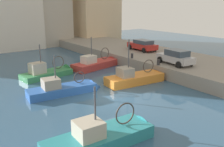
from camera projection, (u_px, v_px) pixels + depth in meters
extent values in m
plane|color=#335675|center=(111.00, 98.00, 19.03)|extent=(80.00, 80.00, 0.00)
cube|color=gray|center=(200.00, 69.00, 25.42)|extent=(9.00, 56.00, 1.20)
cube|color=orange|center=(134.00, 83.00, 22.72)|extent=(5.71, 2.47, 1.57)
cone|color=orange|center=(160.00, 78.00, 24.22)|extent=(1.08, 1.78, 1.70)
cube|color=#B2A893|center=(135.00, 76.00, 22.53)|extent=(5.47, 2.30, 0.08)
cube|color=gray|center=(125.00, 72.00, 21.89)|extent=(1.31, 1.49, 0.86)
cylinder|color=#4C4C51|center=(129.00, 58.00, 21.72)|extent=(0.10, 0.10, 3.41)
torus|color=#3F3833|center=(148.00, 66.00, 23.07)|extent=(1.24, 0.21, 1.24)
sphere|color=white|center=(114.00, 80.00, 22.72)|extent=(0.32, 0.32, 0.32)
cube|color=#BC3833|center=(95.00, 68.00, 28.12)|extent=(5.96, 3.12, 1.48)
cone|color=#BC3833|center=(114.00, 63.00, 30.40)|extent=(1.25, 1.96, 1.81)
cube|color=#896B4C|center=(95.00, 62.00, 27.94)|extent=(5.71, 2.91, 0.08)
cube|color=beige|center=(89.00, 60.00, 27.08)|extent=(1.71, 1.41, 0.88)
cylinder|color=#4C4C51|center=(91.00, 50.00, 27.14)|extent=(0.10, 0.10, 2.94)
torus|color=#3F3833|center=(105.00, 53.00, 28.85)|extent=(1.37, 0.36, 1.38)
sphere|color=white|center=(78.00, 67.00, 27.56)|extent=(0.32, 0.32, 0.32)
cube|color=teal|center=(100.00, 145.00, 12.67)|extent=(5.89, 2.16, 1.43)
cone|color=teal|center=(147.00, 128.00, 14.42)|extent=(0.97, 1.78, 1.74)
cube|color=#9E7A51|center=(100.00, 134.00, 12.49)|extent=(5.65, 2.00, 0.08)
cube|color=#B7AD99|center=(89.00, 129.00, 12.03)|extent=(1.35, 1.32, 0.87)
cylinder|color=#4C4C51|center=(95.00, 112.00, 12.01)|extent=(0.10, 0.10, 2.62)
torus|color=#3F3833|center=(125.00, 114.00, 13.17)|extent=(1.25, 0.13, 1.25)
sphere|color=white|center=(60.00, 143.00, 12.51)|extent=(0.32, 0.32, 0.32)
cube|color=#388951|center=(47.00, 77.00, 24.63)|extent=(5.22, 2.63, 1.11)
cone|color=#388951|center=(71.00, 72.00, 26.52)|extent=(1.13, 1.90, 1.79)
cube|color=#896B4C|center=(47.00, 72.00, 24.49)|extent=(5.00, 2.44, 0.08)
cube|color=#B7AD99|center=(37.00, 68.00, 23.70)|extent=(1.53, 1.31, 1.07)
cylinder|color=#4C4C51|center=(41.00, 59.00, 23.74)|extent=(0.10, 0.10, 2.84)
torus|color=#3F3833|center=(58.00, 62.00, 25.21)|extent=(1.34, 0.25, 1.34)
sphere|color=white|center=(28.00, 76.00, 24.34)|extent=(0.32, 0.32, 0.32)
cube|color=#2D60B7|center=(62.00, 94.00, 19.97)|extent=(5.65, 2.21, 1.30)
cone|color=#2D60B7|center=(96.00, 87.00, 21.48)|extent=(1.05, 1.57, 1.49)
cube|color=#B2A893|center=(62.00, 87.00, 19.81)|extent=(5.42, 2.06, 0.08)
cube|color=gray|center=(51.00, 84.00, 19.26)|extent=(1.42, 1.36, 0.82)
cylinder|color=#4C4C51|center=(55.00, 72.00, 19.20)|extent=(0.10, 0.10, 2.68)
torus|color=#3F3833|center=(79.00, 77.00, 20.40)|extent=(0.99, 0.18, 0.99)
sphere|color=white|center=(39.00, 92.00, 19.87)|extent=(0.32, 0.32, 0.32)
cube|color=red|center=(142.00, 46.00, 32.05)|extent=(2.04, 4.32, 0.65)
cube|color=#384756|center=(143.00, 42.00, 31.73)|extent=(1.72, 2.45, 0.48)
cylinder|color=black|center=(130.00, 47.00, 32.80)|extent=(0.26, 0.65, 0.64)
cylinder|color=black|center=(140.00, 46.00, 33.76)|extent=(0.26, 0.65, 0.64)
cylinder|color=black|center=(144.00, 50.00, 30.49)|extent=(0.26, 0.65, 0.64)
cylinder|color=black|center=(155.00, 49.00, 31.44)|extent=(0.26, 0.65, 0.64)
cube|color=#B7B7BC|center=(175.00, 58.00, 24.63)|extent=(2.01, 4.00, 0.64)
cube|color=#384756|center=(177.00, 53.00, 24.30)|extent=(1.66, 2.29, 0.59)
cylinder|color=black|center=(160.00, 60.00, 25.37)|extent=(0.28, 0.66, 0.64)
cylinder|color=black|center=(172.00, 58.00, 26.20)|extent=(0.28, 0.66, 0.64)
cylinder|color=black|center=(179.00, 65.00, 23.21)|extent=(0.28, 0.66, 0.64)
cylinder|color=black|center=(191.00, 63.00, 24.03)|extent=(0.28, 0.66, 0.64)
cylinder|color=#2D2D33|center=(158.00, 62.00, 24.37)|extent=(0.28, 0.28, 0.55)
cylinder|color=#2D2D33|center=(132.00, 56.00, 27.47)|extent=(0.28, 0.28, 0.55)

